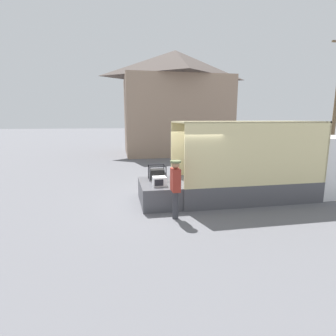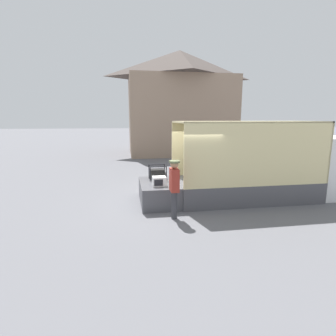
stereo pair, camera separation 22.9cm
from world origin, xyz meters
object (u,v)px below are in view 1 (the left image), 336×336
object	(u,v)px
portable_generator	(158,174)
worker_person	(175,183)
microwave	(159,181)
box_truck	(285,172)

from	to	relation	value
portable_generator	worker_person	size ratio (longest dim) A/B	0.35
portable_generator	worker_person	world-z (taller)	worker_person
microwave	worker_person	world-z (taller)	worker_person
box_truck	worker_person	distance (m)	4.97
microwave	worker_person	bearing A→B (deg)	-74.39
microwave	worker_person	size ratio (longest dim) A/B	0.25
box_truck	worker_person	xyz separation A→B (m)	(-4.71, -1.58, 0.16)
box_truck	portable_generator	world-z (taller)	box_truck
microwave	portable_generator	size ratio (longest dim) A/B	0.72
box_truck	microwave	bearing A→B (deg)	-174.63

